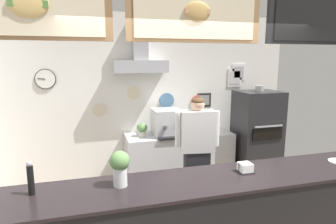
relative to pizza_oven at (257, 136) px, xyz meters
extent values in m
cube|color=gray|center=(-1.80, 0.62, 0.65)|extent=(5.14, 0.12, 2.90)
cube|color=white|center=(-1.80, 0.56, 0.65)|extent=(5.10, 0.01, 2.86)
cylinder|color=black|center=(-3.45, 0.54, 1.03)|extent=(0.31, 0.02, 0.31)
cylinder|color=white|center=(-3.45, 0.53, 1.03)|extent=(0.29, 0.01, 0.29)
cube|color=black|center=(-3.51, 0.52, 1.04)|extent=(0.11, 0.01, 0.02)
cylinder|color=beige|center=(-2.66, 0.54, 0.50)|extent=(0.22, 0.02, 0.22)
cylinder|color=beige|center=(-2.07, 0.54, 0.77)|extent=(0.22, 0.02, 0.22)
cylinder|color=teal|center=(-1.49, 0.54, 0.62)|extent=(0.26, 0.02, 0.26)
cylinder|color=#C1664C|center=(-0.91, 0.54, 0.56)|extent=(0.27, 0.02, 0.27)
cube|color=black|center=(-0.78, 0.54, 0.60)|extent=(0.26, 0.02, 0.25)
cube|color=gray|center=(-0.78, 0.53, 0.60)|extent=(0.19, 0.01, 0.18)
cube|color=white|center=(-0.18, 0.54, 0.99)|extent=(0.27, 0.02, 0.34)
cube|color=silver|center=(-0.18, 0.53, 0.99)|extent=(0.20, 0.01, 0.24)
cube|color=white|center=(-0.11, 0.54, 1.10)|extent=(0.27, 0.02, 0.29)
cube|color=#A7A7A7|center=(-0.11, 0.53, 1.10)|extent=(0.19, 0.01, 0.21)
cube|color=#A3A5AD|center=(-1.97, 0.40, 1.22)|extent=(0.87, 0.32, 0.20)
cube|color=#A3A5AD|center=(-1.97, 0.44, 1.68)|extent=(0.24, 0.24, 0.73)
cube|color=olive|center=(-3.24, -1.63, 1.77)|extent=(1.33, 0.05, 0.54)
cube|color=beige|center=(-3.24, -1.66, 1.77)|extent=(1.20, 0.01, 0.47)
ellipsoid|color=#E5BC70|center=(-3.24, -1.67, 1.78)|extent=(0.32, 0.04, 0.22)
cube|color=#51843D|center=(-3.24, -1.68, 1.78)|extent=(0.30, 0.01, 0.06)
cube|color=#9E754C|center=(-1.80, -1.63, 1.77)|extent=(1.33, 0.05, 0.54)
cube|color=beige|center=(-1.80, -1.66, 1.77)|extent=(1.20, 0.01, 0.47)
ellipsoid|color=#DBAD60|center=(-1.80, -1.67, 1.78)|extent=(0.26, 0.04, 0.18)
cube|color=tan|center=(-1.80, -1.68, 1.78)|extent=(0.25, 0.01, 0.05)
cube|color=black|center=(-0.35, -1.63, 1.77)|extent=(1.33, 0.05, 0.54)
cube|color=black|center=(-0.35, -1.66, 1.77)|extent=(1.20, 0.01, 0.47)
cube|color=black|center=(-1.80, -1.95, 0.22)|extent=(3.90, 0.66, 0.03)
cube|color=silver|center=(-1.36, 0.22, -0.36)|extent=(1.81, 0.62, 0.89)
cube|color=#9FA1A5|center=(-1.36, 0.22, -0.64)|extent=(1.72, 0.57, 0.02)
cube|color=#232326|center=(0.00, 0.00, 0.00)|extent=(0.73, 0.61, 1.59)
cube|color=black|center=(0.00, -0.31, 0.12)|extent=(0.55, 0.02, 0.20)
cube|color=#A3A5AD|center=(0.00, -0.33, 0.25)|extent=(0.51, 0.02, 0.02)
cylinder|color=#A3A5AD|center=(0.00, 0.00, 0.84)|extent=(0.14, 0.14, 0.10)
cube|color=#232328|center=(-1.43, -0.80, -0.34)|extent=(0.36, 0.25, 0.91)
cube|color=white|center=(-1.43, -0.80, 0.39)|extent=(0.47, 0.28, 0.56)
cylinder|color=white|center=(-1.17, -0.84, 0.42)|extent=(0.08, 0.08, 0.48)
cylinder|color=white|center=(-1.69, -0.76, 0.42)|extent=(0.08, 0.08, 0.48)
sphere|color=#D8AD8E|center=(-1.43, -0.80, 0.75)|extent=(0.18, 0.18, 0.18)
ellipsoid|color=#4C331E|center=(-1.43, -0.80, 0.79)|extent=(0.17, 0.17, 0.10)
cube|color=#B7BABF|center=(-1.59, 0.20, 0.30)|extent=(0.45, 0.46, 0.44)
cylinder|color=#4C4C51|center=(-1.68, -0.06, 0.28)|extent=(0.06, 0.06, 0.06)
cube|color=black|center=(-1.59, -0.07, 0.11)|extent=(0.41, 0.10, 0.04)
sphere|color=black|center=(-1.45, -0.05, 0.39)|extent=(0.04, 0.04, 0.04)
cylinder|color=beige|center=(-2.00, 0.22, 0.13)|extent=(0.13, 0.13, 0.09)
ellipsoid|color=#5B844C|center=(-2.00, 0.22, 0.23)|extent=(0.17, 0.17, 0.16)
cylinder|color=#9E563D|center=(-1.18, 0.20, 0.12)|extent=(0.12, 0.12, 0.07)
ellipsoid|color=#2D6638|center=(-1.18, 0.20, 0.22)|extent=(0.19, 0.19, 0.17)
cube|color=#262628|center=(-1.35, -1.89, 0.24)|extent=(0.14, 0.14, 0.01)
cylinder|color=#262628|center=(-1.42, -1.89, 0.29)|extent=(0.01, 0.01, 0.10)
cylinder|color=#262628|center=(-1.27, -1.89, 0.29)|extent=(0.01, 0.01, 0.10)
cube|color=white|center=(-1.35, -1.89, 0.28)|extent=(0.12, 0.12, 0.09)
cylinder|color=black|center=(-3.31, -1.85, 0.36)|extent=(0.05, 0.05, 0.25)
sphere|color=gray|center=(-3.31, -1.85, 0.50)|extent=(0.05, 0.05, 0.05)
cylinder|color=silver|center=(-2.58, -1.88, 0.32)|extent=(0.12, 0.12, 0.17)
cylinder|color=gray|center=(-2.58, -1.88, 0.27)|extent=(0.11, 0.11, 0.05)
ellipsoid|color=#5B844C|center=(-2.58, -1.88, 0.47)|extent=(0.18, 0.18, 0.18)
camera|label=1|loc=(-2.81, -4.30, 1.36)|focal=30.75mm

